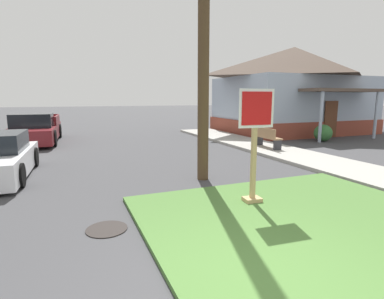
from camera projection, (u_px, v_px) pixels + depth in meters
name	position (u px, v px, depth m)	size (l,w,h in m)	color
ground_plane	(257.00, 294.00, 3.48)	(160.00, 160.00, 0.00)	#3D3D3F
grass_corner_patch	(310.00, 223.00, 5.33)	(5.70, 5.12, 0.08)	#477033
sidewalk_strip	(297.00, 156.00, 11.37)	(2.20, 19.90, 0.12)	#9E9B93
stop_sign	(254.00, 147.00, 6.14)	(0.77, 0.31, 2.33)	tan
manhole_cover	(107.00, 229.00, 5.17)	(0.70, 0.70, 0.02)	black
pickup_truck_maroon	(35.00, 130.00, 15.02)	(2.31, 5.66, 1.48)	maroon
street_bench	(267.00, 137.00, 12.86)	(0.47, 1.55, 0.85)	#93704C
corner_house	(293.00, 89.00, 19.64)	(9.15, 8.13, 5.42)	brown
shrub_near_porch	(323.00, 133.00, 15.56)	(0.91, 0.91, 0.87)	#366E36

